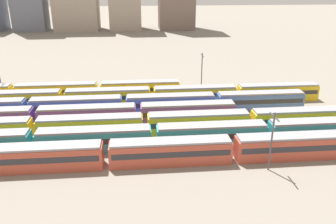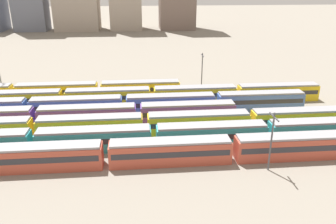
% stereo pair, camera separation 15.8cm
% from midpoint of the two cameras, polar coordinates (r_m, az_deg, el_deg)
% --- Properties ---
extents(ground_plane, '(600.00, 600.00, 0.00)m').
position_cam_midpoint_polar(ground_plane, '(70.13, -25.73, -2.38)').
color(ground_plane, gray).
extents(train_track_0, '(112.50, 3.06, 3.75)m').
position_cam_midpoint_polar(train_track_0, '(52.49, 10.86, -6.03)').
color(train_track_0, '#BC4C38').
rests_on(train_track_0, ground_plane).
extents(train_track_1, '(74.70, 3.06, 3.75)m').
position_cam_midpoint_polar(train_track_1, '(55.30, -2.31, -4.16)').
color(train_track_1, teal).
rests_on(train_track_1, ground_plane).
extents(train_track_2, '(112.50, 3.06, 3.75)m').
position_cam_midpoint_polar(train_track_2, '(63.22, 13.63, -1.39)').
color(train_track_2, yellow).
rests_on(train_track_2, ground_plane).
extents(train_track_3, '(55.80, 3.06, 3.75)m').
position_cam_midpoint_polar(train_track_3, '(65.48, -13.21, -0.55)').
color(train_track_3, '#6B429E').
rests_on(train_track_3, ground_plane).
extents(train_track_4, '(74.70, 3.06, 3.75)m').
position_cam_midpoint_polar(train_track_4, '(69.71, -7.26, 1.22)').
color(train_track_4, '#4C70BC').
rests_on(train_track_4, ground_plane).
extents(train_track_5, '(74.70, 3.06, 3.75)m').
position_cam_midpoint_polar(train_track_5, '(74.62, -2.62, 2.74)').
color(train_track_5, yellow).
rests_on(train_track_5, ground_plane).
extents(train_track_6, '(55.80, 3.06, 3.75)m').
position_cam_midpoint_polar(train_track_6, '(81.57, -17.94, 3.33)').
color(train_track_6, yellow).
rests_on(train_track_6, ground_plane).
extents(catenary_pole_0, '(0.24, 3.20, 8.84)m').
position_cam_midpoint_polar(catenary_pole_0, '(49.78, 16.97, -4.29)').
color(catenary_pole_0, '#4C4C51').
rests_on(catenary_pole_0, ground_plane).
extents(catenary_pole_3, '(0.24, 3.20, 9.37)m').
position_cam_midpoint_polar(catenary_pole_3, '(82.93, 5.74, 6.96)').
color(catenary_pole_3, '#4C4C51').
rests_on(catenary_pole_3, ground_plane).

